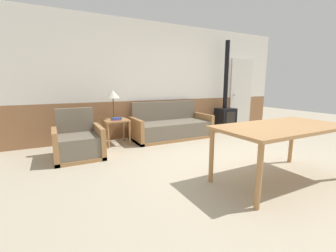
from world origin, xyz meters
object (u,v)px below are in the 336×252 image
object	(u,v)px
side_table	(116,124)
table_lamp	(113,95)
armchair	(78,143)
wood_stove	(225,110)
dining_table	(281,131)
couch	(171,128)

from	to	relation	value
side_table	table_lamp	xyz separation A→B (m)	(-0.02, 0.09, 0.60)
armchair	wood_stove	distance (m)	3.93
dining_table	side_table	bearing A→B (deg)	117.30
table_lamp	dining_table	size ratio (longest dim) A/B	0.35
couch	armchair	world-z (taller)	couch
couch	dining_table	size ratio (longest dim) A/B	1.06
couch	dining_table	distance (m)	2.80
couch	side_table	xyz separation A→B (m)	(-1.30, 0.02, 0.19)
armchair	couch	bearing A→B (deg)	-2.64
table_lamp	dining_table	xyz separation A→B (m)	(1.45, -2.86, -0.37)
couch	table_lamp	xyz separation A→B (m)	(-1.32, 0.10, 0.80)
table_lamp	wood_stove	world-z (taller)	wood_stove
couch	table_lamp	size ratio (longest dim) A/B	3.04
armchair	wood_stove	world-z (taller)	wood_stove
wood_stove	side_table	bearing A→B (deg)	-178.34
couch	armchair	bearing A→B (deg)	-165.86
table_lamp	dining_table	bearing A→B (deg)	-63.14
armchair	table_lamp	world-z (taller)	table_lamp
armchair	dining_table	world-z (taller)	armchair
side_table	dining_table	distance (m)	3.13
armchair	side_table	distance (m)	1.00
table_lamp	armchair	bearing A→B (deg)	-141.26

